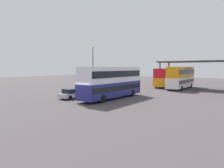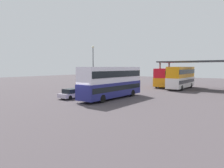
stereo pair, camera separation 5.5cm
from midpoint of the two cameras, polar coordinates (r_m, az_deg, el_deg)
ground_plane at (r=25.11m, az=-7.22°, el=-5.23°), size 140.00×140.00×0.00m
double_decker_main at (r=28.30m, az=0.07°, el=0.74°), size 3.03×11.41×4.32m
parked_hatchback at (r=29.15m, az=-10.68°, el=-2.57°), size 1.93×4.12×1.35m
double_decker_near_canopy at (r=47.34m, az=14.59°, el=1.96°), size 3.25×10.71×4.00m
double_decker_mid_row at (r=43.57m, az=18.44°, el=1.89°), size 2.73×10.88×4.36m
depot_canopy at (r=43.46m, az=25.23°, el=5.30°), size 19.80×7.45×5.50m
lamppost_tall at (r=42.03m, az=-5.16°, el=6.00°), size 0.44×0.44×8.53m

